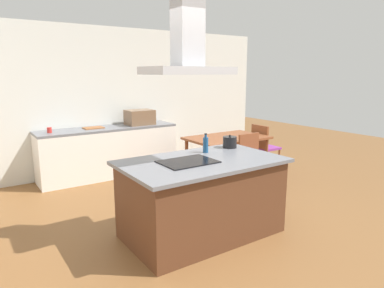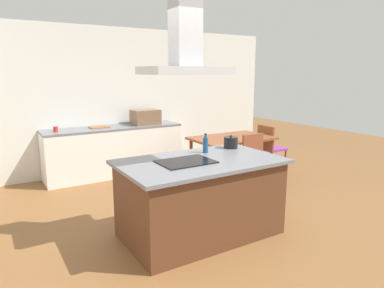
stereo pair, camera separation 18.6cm
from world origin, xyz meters
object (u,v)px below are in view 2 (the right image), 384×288
object	(u,v)px
cooktop	(186,162)
chair_at_right_end	(269,145)
coffee_mug_red	(56,129)
cutting_board	(99,127)
tea_kettle	(231,142)
olive_oil_bottle	(206,145)
countertop_microwave	(145,117)
dining_table	(232,142)
chair_facing_island	(257,158)
range_hood	(185,50)

from	to	relation	value
cooktop	chair_at_right_end	size ratio (longest dim) A/B	0.67
coffee_mug_red	cutting_board	bearing A→B (deg)	4.67
tea_kettle	cutting_board	distance (m)	2.77
coffee_mug_red	chair_at_right_end	bearing A→B (deg)	-19.62
tea_kettle	olive_oil_bottle	size ratio (longest dim) A/B	0.98
countertop_microwave	olive_oil_bottle	bearing A→B (deg)	-97.75
cutting_board	olive_oil_bottle	bearing A→B (deg)	-78.71
cooktop	dining_table	world-z (taller)	cooktop
dining_table	cooktop	bearing A→B (deg)	-139.88
cooktop	chair_at_right_end	distance (m)	3.23
cutting_board	chair_at_right_end	size ratio (longest dim) A/B	0.38
tea_kettle	chair_facing_island	size ratio (longest dim) A/B	0.26
tea_kettle	chair_at_right_end	bearing A→B (deg)	33.17
cutting_board	chair_facing_island	size ratio (longest dim) A/B	0.38
cooktop	olive_oil_bottle	xyz separation A→B (m)	(0.44, 0.28, 0.09)
cooktop	chair_at_right_end	bearing A→B (deg)	29.50
coffee_mug_red	range_hood	xyz separation A→B (m)	(0.84, -2.87, 1.16)
coffee_mug_red	olive_oil_bottle	bearing A→B (deg)	-63.67
cooktop	range_hood	size ratio (longest dim) A/B	0.67
chair_at_right_end	range_hood	world-z (taller)	range_hood
cutting_board	countertop_microwave	bearing A→B (deg)	-3.24
tea_kettle	dining_table	bearing A→B (deg)	51.48
coffee_mug_red	cutting_board	size ratio (longest dim) A/B	0.26
tea_kettle	countertop_microwave	size ratio (longest dim) A/B	0.47
cutting_board	dining_table	bearing A→B (deg)	-34.68
cooktop	dining_table	size ratio (longest dim) A/B	0.43
olive_oil_bottle	chair_at_right_end	size ratio (longest dim) A/B	0.27
tea_kettle	coffee_mug_red	size ratio (longest dim) A/B	2.61
cooktop	coffee_mug_red	bearing A→B (deg)	106.29
countertop_microwave	chair_facing_island	xyz separation A→B (m)	(1.07, -1.97, -0.53)
dining_table	olive_oil_bottle	bearing A→B (deg)	-137.66
range_hood	countertop_microwave	bearing A→B (deg)	74.49
coffee_mug_red	dining_table	size ratio (longest dim) A/B	0.06
olive_oil_bottle	range_hood	xyz separation A→B (m)	(-0.44, -0.28, 1.10)
tea_kettle	chair_facing_island	xyz separation A→B (m)	(0.99, 0.58, -0.47)
cutting_board	coffee_mug_red	bearing A→B (deg)	-175.33
cutting_board	dining_table	world-z (taller)	cutting_board
coffee_mug_red	cutting_board	distance (m)	0.76
cooktop	olive_oil_bottle	size ratio (longest dim) A/B	2.51
countertop_microwave	chair_facing_island	world-z (taller)	countertop_microwave
olive_oil_bottle	coffee_mug_red	xyz separation A→B (m)	(-1.28, 2.59, -0.06)
countertop_microwave	coffee_mug_red	size ratio (longest dim) A/B	5.56
cooktop	dining_table	distance (m)	2.46
cooktop	countertop_microwave	size ratio (longest dim) A/B	1.20
dining_table	countertop_microwave	bearing A→B (deg)	129.43
chair_at_right_end	olive_oil_bottle	bearing A→B (deg)	-150.97
cooktop	chair_at_right_end	xyz separation A→B (m)	(2.79, 1.58, -0.40)
cooktop	cutting_board	bearing A→B (deg)	91.66
countertop_microwave	dining_table	world-z (taller)	countertop_microwave
countertop_microwave	cutting_board	distance (m)	0.90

